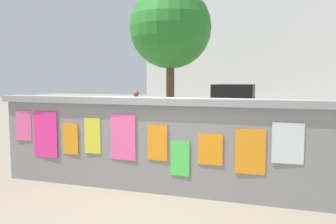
# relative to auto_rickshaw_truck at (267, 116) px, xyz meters

# --- Properties ---
(ground) EXTENTS (60.00, 60.00, 0.00)m
(ground) POSITION_rel_auto_rickshaw_truck_xyz_m (-1.64, 3.00, -0.90)
(ground) COLOR gray
(poster_wall) EXTENTS (6.54, 0.42, 1.67)m
(poster_wall) POSITION_rel_auto_rickshaw_truck_xyz_m (-1.64, -5.00, -0.04)
(poster_wall) COLOR gray
(poster_wall) RESTS_ON ground
(auto_rickshaw_truck) EXTENTS (3.62, 1.54, 1.85)m
(auto_rickshaw_truck) POSITION_rel_auto_rickshaw_truck_xyz_m (0.00, 0.00, 0.00)
(auto_rickshaw_truck) COLOR black
(auto_rickshaw_truck) RESTS_ON ground
(motorcycle) EXTENTS (1.90, 0.56, 0.87)m
(motorcycle) POSITION_rel_auto_rickshaw_truck_xyz_m (-2.96, -2.82, -0.44)
(motorcycle) COLOR black
(motorcycle) RESTS_ON ground
(bicycle_near) EXTENTS (1.70, 0.44, 0.95)m
(bicycle_near) POSITION_rel_auto_rickshaw_truck_xyz_m (-4.19, -1.29, -0.54)
(bicycle_near) COLOR black
(bicycle_near) RESTS_ON ground
(bicycle_far) EXTENTS (1.70, 0.44, 0.95)m
(bicycle_far) POSITION_rel_auto_rickshaw_truck_xyz_m (0.81, -3.62, -0.54)
(bicycle_far) COLOR black
(bicycle_far) RESTS_ON ground
(person_walking) EXTENTS (0.47, 0.47, 1.62)m
(person_walking) POSITION_rel_auto_rickshaw_truck_xyz_m (-1.60, -3.65, 0.09)
(person_walking) COLOR #BF6626
(person_walking) RESTS_ON ground
(person_bystander) EXTENTS (0.35, 0.35, 1.62)m
(person_bystander) POSITION_rel_auto_rickshaw_truck_xyz_m (-4.47, 0.46, 0.09)
(person_bystander) COLOR #338CBF
(person_bystander) RESTS_ON ground
(tree_roadside) EXTENTS (3.80, 3.80, 6.32)m
(tree_roadside) POSITION_rel_auto_rickshaw_truck_xyz_m (-4.51, 4.63, 3.49)
(tree_roadside) COLOR brown
(tree_roadside) RESTS_ON ground
(building_background) EXTENTS (13.86, 5.30, 8.73)m
(building_background) POSITION_rel_auto_rickshaw_truck_xyz_m (-1.85, 14.56, 3.48)
(building_background) COLOR white
(building_background) RESTS_ON ground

